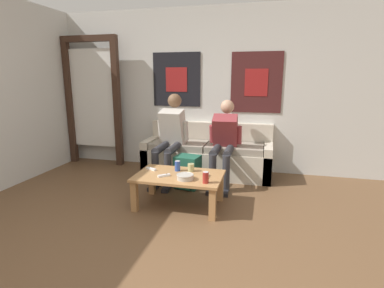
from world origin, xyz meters
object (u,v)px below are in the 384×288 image
(drink_can_red, at_px, (206,177))
(game_controller_near_left, at_px, (151,169))
(game_controller_far_center, at_px, (207,176))
(drink_can_blue, at_px, (178,166))
(couch, at_px, (207,156))
(backpack, at_px, (187,173))
(pillar_candle, at_px, (191,167))
(person_seated_adult, at_px, (171,134))
(person_seated_teen, at_px, (224,139))
(coffee_table, at_px, (179,180))
(game_controller_near_right, at_px, (164,176))
(ceramic_bowl, at_px, (185,176))

(drink_can_red, distance_m, game_controller_near_left, 0.80)
(drink_can_red, xyz_separation_m, game_controller_far_center, (-0.03, 0.19, -0.05))
(drink_can_blue, bearing_deg, game_controller_near_left, -172.44)
(couch, height_order, game_controller_far_center, couch)
(game_controller_near_left, bearing_deg, backpack, 57.49)
(backpack, distance_m, pillar_candle, 0.52)
(person_seated_adult, relative_size, person_seated_teen, 1.07)
(game_controller_near_left, xyz_separation_m, game_controller_far_center, (0.71, -0.10, 0.00))
(coffee_table, relative_size, person_seated_teen, 0.86)
(person_seated_adult, bearing_deg, couch, 36.14)
(couch, bearing_deg, game_controller_far_center, -79.07)
(coffee_table, bearing_deg, game_controller_near_right, -144.38)
(couch, distance_m, ceramic_bowl, 1.41)
(ceramic_bowl, distance_m, game_controller_near_right, 0.26)
(person_seated_teen, bearing_deg, pillar_candle, -109.91)
(couch, xyz_separation_m, person_seated_teen, (0.30, -0.32, 0.36))
(person_seated_teen, bearing_deg, ceramic_bowl, -104.09)
(coffee_table, distance_m, drink_can_blue, 0.20)
(pillar_candle, height_order, game_controller_near_left, pillar_candle)
(game_controller_near_right, bearing_deg, coffee_table, 35.62)
(person_seated_adult, height_order, drink_can_red, person_seated_adult)
(person_seated_adult, bearing_deg, drink_can_blue, -66.17)
(person_seated_adult, bearing_deg, drink_can_red, -55.64)
(game_controller_far_center, bearing_deg, coffee_table, 179.70)
(game_controller_near_right, bearing_deg, person_seated_adult, 103.83)
(backpack, relative_size, pillar_candle, 4.23)
(couch, distance_m, backpack, 0.68)
(game_controller_near_right, bearing_deg, couch, 80.31)
(coffee_table, xyz_separation_m, ceramic_bowl, (0.11, -0.14, 0.10))
(backpack, distance_m, drink_can_red, 0.93)
(person_seated_adult, distance_m, game_controller_near_right, 1.08)
(game_controller_near_right, bearing_deg, drink_can_blue, 69.66)
(person_seated_adult, xyz_separation_m, backpack, (0.33, -0.31, -0.46))
(coffee_table, distance_m, person_seated_teen, 1.07)
(coffee_table, height_order, ceramic_bowl, ceramic_bowl)
(person_seated_teen, xyz_separation_m, game_controller_far_center, (-0.06, -0.94, -0.25))
(couch, bearing_deg, person_seated_adult, -143.86)
(backpack, bearing_deg, pillar_candle, -69.19)
(ceramic_bowl, distance_m, game_controller_far_center, 0.26)
(couch, distance_m, pillar_candle, 1.11)
(drink_can_blue, height_order, game_controller_far_center, drink_can_blue)
(backpack, height_order, ceramic_bowl, backpack)
(pillar_candle, distance_m, drink_can_red, 0.44)
(person_seated_teen, distance_m, game_controller_near_left, 1.17)
(game_controller_near_left, relative_size, game_controller_far_center, 1.01)
(coffee_table, relative_size, drink_can_blue, 8.10)
(backpack, distance_m, game_controller_near_left, 0.62)
(drink_can_blue, distance_m, game_controller_near_right, 0.26)
(pillar_candle, height_order, drink_can_red, drink_can_red)
(game_controller_far_center, bearing_deg, person_seated_teen, 86.58)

